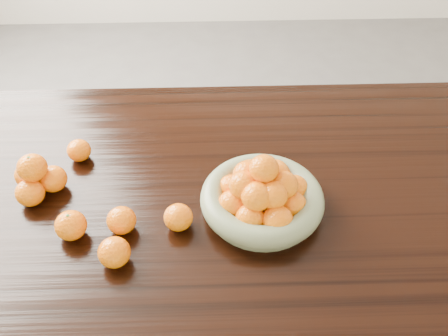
{
  "coord_description": "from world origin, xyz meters",
  "views": [
    {
      "loc": [
        0.01,
        -1.03,
        1.77
      ],
      "look_at": [
        0.05,
        -0.02,
        0.83
      ],
      "focal_mm": 40.0,
      "sensor_mm": 36.0,
      "label": 1
    }
  ],
  "objects_px": {
    "dining_table": "(209,205)",
    "fruit_bowl": "(263,195)",
    "orange_pyramid": "(36,178)",
    "loose_orange_0": "(71,225)"
  },
  "relations": [
    {
      "from": "fruit_bowl",
      "to": "orange_pyramid",
      "type": "xyz_separation_m",
      "value": [
        -0.63,
        0.09,
        -0.0
      ]
    },
    {
      "from": "orange_pyramid",
      "to": "loose_orange_0",
      "type": "height_order",
      "value": "orange_pyramid"
    },
    {
      "from": "fruit_bowl",
      "to": "loose_orange_0",
      "type": "bearing_deg",
      "value": -171.18
    },
    {
      "from": "orange_pyramid",
      "to": "loose_orange_0",
      "type": "xyz_separation_m",
      "value": [
        0.12,
        -0.16,
        -0.01
      ]
    },
    {
      "from": "orange_pyramid",
      "to": "loose_orange_0",
      "type": "bearing_deg",
      "value": -52.67
    },
    {
      "from": "orange_pyramid",
      "to": "dining_table",
      "type": "bearing_deg",
      "value": 1.86
    },
    {
      "from": "loose_orange_0",
      "to": "orange_pyramid",
      "type": "bearing_deg",
      "value": 127.33
    },
    {
      "from": "dining_table",
      "to": "fruit_bowl",
      "type": "bearing_deg",
      "value": -34.56
    },
    {
      "from": "orange_pyramid",
      "to": "loose_orange_0",
      "type": "relative_size",
      "value": 1.83
    },
    {
      "from": "fruit_bowl",
      "to": "loose_orange_0",
      "type": "distance_m",
      "value": 0.51
    }
  ]
}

